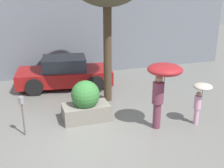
{
  "coord_description": "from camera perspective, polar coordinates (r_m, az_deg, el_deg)",
  "views": [
    {
      "loc": [
        -1.62,
        -6.75,
        4.17
      ],
      "look_at": [
        1.14,
        1.6,
        1.05
      ],
      "focal_mm": 45.0,
      "sensor_mm": 36.0,
      "label": 1
    }
  ],
  "objects": [
    {
      "name": "planter_box",
      "position": [
        9.05,
        -5.36,
        -3.8
      ],
      "size": [
        1.49,
        0.92,
        1.33
      ],
      "color": "gray",
      "rests_on": "ground"
    },
    {
      "name": "person_child",
      "position": [
        8.98,
        17.6,
        -1.98
      ],
      "size": [
        0.57,
        0.57,
        1.36
      ],
      "rotation": [
        0.0,
        0.0,
        -0.77
      ],
      "color": "#D199B7",
      "rests_on": "ground"
    },
    {
      "name": "parked_car_near",
      "position": [
        12.15,
        -9.58,
        2.19
      ],
      "size": [
        4.15,
        2.34,
        1.31
      ],
      "rotation": [
        0.0,
        0.0,
        1.42
      ],
      "color": "maroon",
      "rests_on": "ground"
    },
    {
      "name": "parking_meter",
      "position": [
        8.38,
        -17.79,
        -4.65
      ],
      "size": [
        0.14,
        0.14,
        1.21
      ],
      "color": "#595B60",
      "rests_on": "ground"
    },
    {
      "name": "building_facade",
      "position": [
        13.4,
        -11.62,
        14.14
      ],
      "size": [
        18.0,
        0.3,
        6.0
      ],
      "color": "slate",
      "rests_on": "ground"
    },
    {
      "name": "person_adult",
      "position": [
        8.26,
        10.29,
        1.14
      ],
      "size": [
        1.02,
        1.02,
        2.04
      ],
      "rotation": [
        0.0,
        0.0,
        -0.54
      ],
      "color": "brown",
      "rests_on": "ground"
    },
    {
      "name": "ground_plane",
      "position": [
        8.1,
        -4.18,
        -11.51
      ],
      "size": [
        40.0,
        40.0,
        0.0
      ],
      "primitive_type": "plane",
      "color": "slate"
    }
  ]
}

